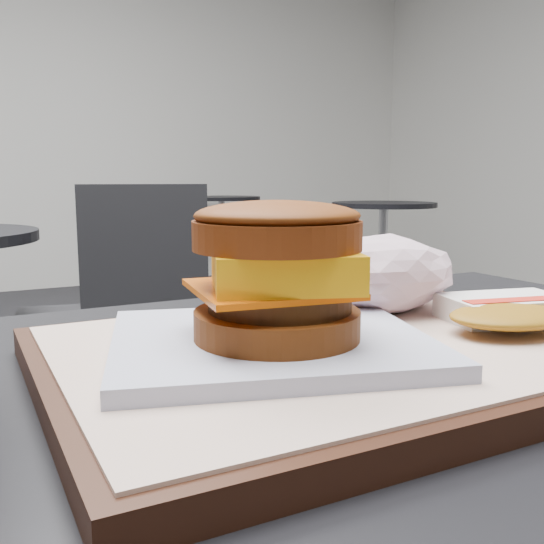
{
  "coord_description": "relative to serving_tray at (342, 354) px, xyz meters",
  "views": [
    {
      "loc": [
        -0.22,
        -0.29,
        0.89
      ],
      "look_at": [
        -0.04,
        0.05,
        0.83
      ],
      "focal_mm": 40.0,
      "sensor_mm": 36.0,
      "label": 1
    }
  ],
  "objects": [
    {
      "name": "serving_tray",
      "position": [
        0.0,
        0.0,
        0.0
      ],
      "size": [
        0.38,
        0.28,
        0.02
      ],
      "color": "black",
      "rests_on": "customer_table"
    },
    {
      "name": "bg_table_far",
      "position": [
        1.8,
        4.47,
        -0.22
      ],
      "size": [
        0.66,
        0.66,
        0.75
      ],
      "color": "black",
      "rests_on": "ground"
    },
    {
      "name": "neighbor_chair",
      "position": [
        0.18,
        1.54,
        -0.27
      ],
      "size": [
        0.63,
        0.49,
        0.88
      ],
      "color": "#A5A5AA",
      "rests_on": "ground"
    },
    {
      "name": "breakfast_sandwich",
      "position": [
        -0.05,
        -0.01,
        0.05
      ],
      "size": [
        0.23,
        0.22,
        0.09
      ],
      "color": "silver",
      "rests_on": "serving_tray"
    },
    {
      "name": "crumpled_wrapper",
      "position": [
        0.07,
        0.06,
        0.04
      ],
      "size": [
        0.14,
        0.11,
        0.06
      ],
      "primitive_type": null,
      "color": "white",
      "rests_on": "serving_tray"
    },
    {
      "name": "bg_table_near",
      "position": [
        2.2,
        2.77,
        -0.22
      ],
      "size": [
        0.66,
        0.66,
        0.75
      ],
      "color": "black",
      "rests_on": "ground"
    },
    {
      "name": "hash_brown",
      "position": [
        0.13,
        -0.02,
        0.02
      ],
      "size": [
        0.13,
        0.11,
        0.02
      ],
      "color": "white",
      "rests_on": "serving_tray"
    }
  ]
}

